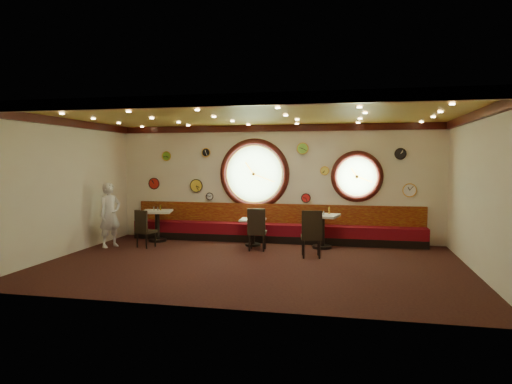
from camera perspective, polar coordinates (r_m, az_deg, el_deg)
name	(u,v)px	position (r m, az deg, el deg)	size (l,w,h in m)	color
floor	(252,264)	(9.94, -0.45, -8.98)	(9.00, 6.00, 0.00)	black
ceiling	(252,114)	(9.74, -0.46, 9.70)	(9.00, 6.00, 0.02)	#B08331
wall_back	(276,183)	(12.65, 2.46, 1.13)	(9.00, 0.02, 3.20)	beige
wall_front	(209,203)	(6.82, -5.88, -1.35)	(9.00, 0.02, 3.20)	beige
wall_left	(64,187)	(11.54, -22.83, 0.54)	(0.02, 6.00, 3.20)	beige
wall_right	(480,193)	(9.79, 26.22, -0.12)	(0.02, 6.00, 3.20)	beige
molding_back	(275,128)	(12.62, 2.45, 7.98)	(9.00, 0.10, 0.18)	#340D09
molding_front	(209,101)	(6.89, -5.84, 11.28)	(9.00, 0.10, 0.18)	#340D09
molding_left	(64,122)	(11.53, -22.83, 8.05)	(0.10, 6.00, 0.18)	#340D09
molding_right	(480,114)	(9.80, 26.21, 8.73)	(0.10, 6.00, 0.18)	#340D09
banquette_base	(274,238)	(12.54, 2.23, -5.80)	(8.00, 0.55, 0.20)	black
banquette_seat	(274,229)	(12.50, 2.23, -4.67)	(8.00, 0.55, 0.30)	#5D0712
banquette_back	(275,214)	(12.66, 2.41, -2.73)	(8.00, 0.10, 0.55)	#620907
porthole_left_glass	(254,174)	(12.75, -0.20, 2.28)	(1.66, 1.66, 0.02)	#7DAB66
porthole_left_frame	(254,174)	(12.74, -0.21, 2.27)	(1.98, 1.98, 0.18)	#340D09
porthole_left_ring	(254,174)	(12.71, -0.24, 2.27)	(1.61, 1.61, 0.03)	gold
porthole_right_glass	(357,176)	(12.47, 12.49, 1.91)	(1.10, 1.10, 0.02)	#7DAB66
porthole_right_frame	(357,176)	(12.45, 12.49, 1.91)	(1.38, 1.38, 0.18)	#340D09
porthole_right_ring	(357,176)	(12.42, 12.49, 1.90)	(1.09, 1.09, 0.03)	gold
wall_clock_0	(410,190)	(12.54, 18.65, 0.21)	(0.34, 0.34, 0.03)	white
wall_clock_1	(154,184)	(13.68, -12.61, 1.04)	(0.32, 0.32, 0.03)	red
wall_clock_2	(400,154)	(12.48, 17.60, 4.58)	(0.28, 0.28, 0.03)	black
wall_clock_3	(206,153)	(13.08, -6.26, 4.92)	(0.24, 0.24, 0.03)	black
wall_clock_4	(210,196)	(13.09, -5.80, -0.55)	(0.20, 0.20, 0.03)	white
wall_clock_5	(167,156)	(13.50, -11.12, 4.42)	(0.26, 0.26, 0.03)	#72B123
wall_clock_6	(325,171)	(12.45, 8.58, 2.65)	(0.22, 0.22, 0.03)	#F9E453
wall_clock_7	(196,186)	(13.19, -7.47, 0.78)	(0.36, 0.36, 0.03)	yellow
wall_clock_8	(306,198)	(12.53, 6.26, -0.76)	(0.24, 0.24, 0.03)	red
wall_clock_9	(303,149)	(12.50, 5.85, 5.43)	(0.30, 0.30, 0.03)	#8EDF45
table_a	(157,222)	(12.85, -12.24, -3.67)	(0.94, 0.94, 0.86)	black
table_b	(253,229)	(11.93, -0.41, -4.63)	(0.68, 0.68, 0.70)	black
table_c	(322,227)	(11.71, 8.26, -4.35)	(0.92, 0.92, 0.86)	black
chair_a	(144,226)	(12.00, -13.87, -4.17)	(0.51, 0.51, 0.60)	black
chair_b	(257,227)	(11.23, 0.10, -4.35)	(0.47, 0.47, 0.65)	black
chair_c	(312,231)	(10.51, 6.95, -4.82)	(0.53, 0.53, 0.68)	black
condiment_a_salt	(154,208)	(12.85, -12.65, -2.02)	(0.04, 0.04, 0.10)	silver
condiment_b_salt	(252,216)	(11.99, -0.49, -3.07)	(0.04, 0.04, 0.11)	silver
condiment_c_salt	(319,213)	(11.69, 7.87, -2.57)	(0.03, 0.03, 0.09)	#B8B8BD
condiment_a_pepper	(158,209)	(12.78, -12.19, -2.05)	(0.04, 0.04, 0.10)	silver
condiment_b_pepper	(251,218)	(11.82, -0.64, -3.21)	(0.03, 0.03, 0.09)	silver
condiment_c_pepper	(324,213)	(11.59, 8.46, -2.59)	(0.04, 0.04, 0.10)	#BAB9BE
condiment_a_bottle	(161,208)	(12.84, -11.84, -1.92)	(0.05, 0.05, 0.14)	gold
condiment_b_bottle	(258,216)	(11.92, 0.30, -3.00)	(0.05, 0.05, 0.15)	gold
condiment_c_bottle	(329,211)	(11.79, 9.13, -2.30)	(0.06, 0.06, 0.18)	gold
waiter	(110,215)	(12.31, -17.78, -2.74)	(0.61, 0.40, 1.66)	white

